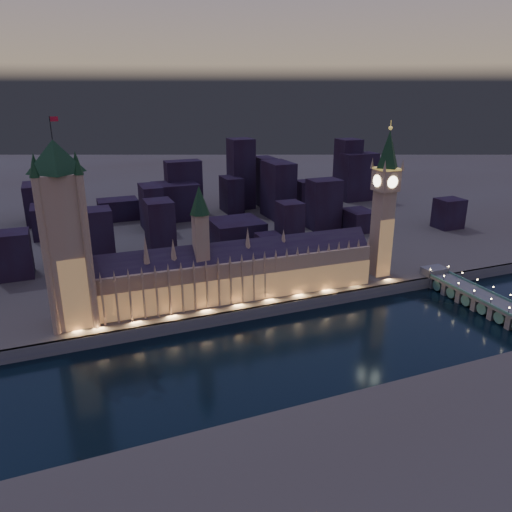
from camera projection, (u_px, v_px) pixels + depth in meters
name	position (u px, v px, depth m)	size (l,w,h in m)	color
ground_plane	(283.00, 348.00, 290.20)	(2000.00, 2000.00, 0.00)	black
north_bank	(137.00, 183.00, 744.49)	(2000.00, 960.00, 8.00)	#43372E
embankment_wall	(257.00, 313.00, 324.81)	(2000.00, 2.50, 8.00)	#464957
palace_of_westminster	(230.00, 272.00, 331.74)	(202.00, 26.49, 78.00)	#9F7356
victoria_tower	(64.00, 227.00, 283.36)	(31.68, 31.68, 121.08)	#9F7356
elizabeth_tower	(385.00, 192.00, 358.86)	(18.00, 18.00, 113.10)	#9F7356
westminster_bridge	(483.00, 301.00, 336.68)	(17.70, 113.00, 15.90)	#464957
city_backdrop	(210.00, 200.00, 507.99)	(468.33, 215.63, 80.10)	black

